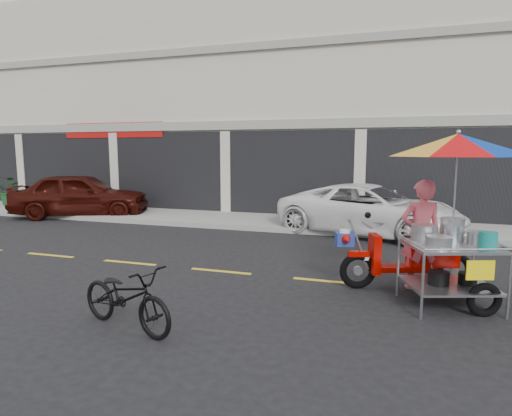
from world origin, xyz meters
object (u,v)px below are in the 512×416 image
(food_vendor_rig, at_px, (441,195))
(near_bicycle, at_px, (126,297))
(white_pickup, at_px, (370,209))
(maroon_sedan, at_px, (81,195))

(food_vendor_rig, bearing_deg, near_bicycle, -166.18)
(near_bicycle, bearing_deg, white_pickup, -2.64)
(white_pickup, distance_m, near_bicycle, 7.80)
(white_pickup, xyz_separation_m, food_vendor_rig, (1.26, -4.91, 0.93))
(maroon_sedan, xyz_separation_m, food_vendor_rig, (10.82, -5.04, 0.85))
(maroon_sedan, distance_m, white_pickup, 9.56)
(white_pickup, relative_size, near_bicycle, 3.04)
(food_vendor_rig, bearing_deg, maroon_sedan, 136.41)
(near_bicycle, xyz_separation_m, food_vendor_rig, (3.85, 2.45, 1.18))
(white_pickup, distance_m, food_vendor_rig, 5.15)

